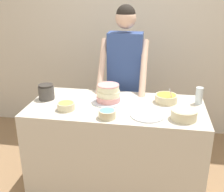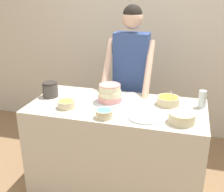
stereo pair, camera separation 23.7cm
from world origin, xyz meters
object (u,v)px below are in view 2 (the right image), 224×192
frosting_bowl_yellow (66,104)px  frosting_bowl_pink (182,117)px  frosting_bowl_blue (104,113)px  stoneware_jar (50,90)px  frosting_bowl_orange (168,100)px  drinking_glass (202,99)px  cake (110,94)px  ceramic_plate (145,117)px  person_baker (131,70)px

frosting_bowl_yellow → frosting_bowl_pink: (0.96, -0.03, 0.01)m
frosting_bowl_blue → stoneware_jar: size_ratio=0.95×
frosting_bowl_orange → drinking_glass: bearing=2.4°
frosting_bowl_pink → cake: bearing=158.4°
frosting_bowl_orange → frosting_bowl_blue: size_ratio=1.45×
frosting_bowl_yellow → frosting_bowl_blue: size_ratio=1.08×
frosting_bowl_orange → drinking_glass: 0.28m
frosting_bowl_orange → stoneware_jar: 1.08m
ceramic_plate → stoneware_jar: (-0.93, 0.22, 0.06)m
frosting_bowl_yellow → ceramic_plate: 0.68m
frosting_bowl_orange → ceramic_plate: bearing=-115.0°
cake → frosting_bowl_yellow: size_ratio=2.09×
frosting_bowl_orange → drinking_glass: frosting_bowl_orange is taller
person_baker → drinking_glass: person_baker is taller
stoneware_jar → frosting_bowl_yellow: bearing=-38.8°
person_baker → ceramic_plate: person_baker is taller
person_baker → frosting_bowl_blue: person_baker is taller
frosting_bowl_pink → stoneware_jar: (-1.21, 0.23, 0.02)m
cake → drinking_glass: size_ratio=2.04×
frosting_bowl_yellow → ceramic_plate: bearing=-1.1°
frosting_bowl_orange → frosting_bowl_blue: (-0.46, -0.41, -0.00)m
person_baker → frosting_bowl_yellow: bearing=-118.3°
frosting_bowl_blue → stoneware_jar: 0.69m
person_baker → frosting_bowl_orange: size_ratio=8.71×
ceramic_plate → frosting_bowl_orange: bearing=65.0°
frosting_bowl_orange → ceramic_plate: frosting_bowl_orange is taller
person_baker → ceramic_plate: 0.81m
person_baker → frosting_bowl_blue: (-0.03, -0.84, -0.12)m
cake → frosting_bowl_blue: 0.33m
frosting_bowl_yellow → ceramic_plate: frosting_bowl_yellow is taller
cake → frosting_bowl_yellow: (-0.32, -0.23, -0.04)m
frosting_bowl_pink → drinking_glass: (0.15, 0.34, 0.03)m
drinking_glass → ceramic_plate: (-0.43, -0.33, -0.07)m
drinking_glass → cake: bearing=-173.4°
ceramic_plate → person_baker: bearing=110.5°
drinking_glass → ceramic_plate: drinking_glass is taller
drinking_glass → ceramic_plate: 0.55m
cake → frosting_bowl_orange: (0.51, 0.08, -0.03)m
person_baker → cake: size_ratio=5.59×
frosting_bowl_orange → frosting_bowl_pink: 0.36m
person_baker → frosting_bowl_orange: person_baker is taller
frosting_bowl_yellow → stoneware_jar: size_ratio=1.03×
frosting_bowl_orange → frosting_bowl_yellow: bearing=-159.7°
cake → ceramic_plate: bearing=-33.8°
frosting_bowl_blue → stoneware_jar: stoneware_jar is taller
cake → frosting_bowl_yellow: bearing=-144.6°
frosting_bowl_orange → cake: bearing=-171.1°
frosting_bowl_pink → frosting_bowl_blue: frosting_bowl_pink is taller
frosting_bowl_orange → frosting_bowl_blue: 0.61m
person_baker → frosting_bowl_pink: bearing=-53.7°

